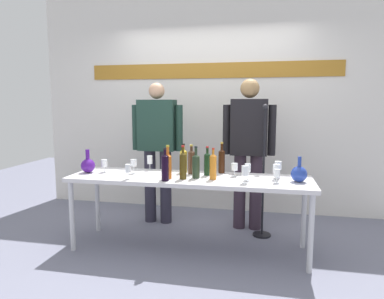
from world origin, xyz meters
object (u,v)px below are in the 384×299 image
object	(u,v)px
wine_bottle_8	(183,165)
wine_glass_left_1	(134,163)
decanter_blue_right	(299,174)
wine_glass_left_2	(128,169)
display_table	(189,183)
wine_bottle_1	(191,161)
microphone_stand	(263,193)
wine_glass_right_5	(245,171)
wine_glass_right_4	(234,167)
wine_glass_right_3	(248,168)
wine_glass_right_1	(278,166)
presenter_left	(157,143)
wine_bottle_3	(213,166)
wine_glass_left_0	(150,160)
wine_glass_right_0	(276,169)
wine_glass_right_2	(277,173)
decanter_blue_left	(88,165)
wine_bottle_2	(184,160)
wine_glass_left_3	(104,164)
presenter_right	(249,144)
wine_bottle_7	(168,165)
wine_bottle_5	(207,163)
wine_bottle_0	(196,165)
wine_bottle_6	(222,160)

from	to	relation	value
wine_bottle_8	wine_glass_left_1	xyz separation A→B (m)	(-0.56, 0.16, -0.03)
decanter_blue_right	wine_glass_left_2	xyz separation A→B (m)	(-1.59, -0.21, 0.02)
display_table	wine_bottle_8	bearing A→B (deg)	-107.46
wine_bottle_1	microphone_stand	distance (m)	0.91
wine_glass_right_5	wine_glass_right_4	bearing A→B (deg)	113.06
wine_glass_left_2	wine_glass_right_3	xyz separation A→B (m)	(1.12, 0.19, 0.01)
wine_glass_left_1	wine_glass_left_2	world-z (taller)	wine_glass_left_1
wine_glass_right_1	presenter_left	bearing A→B (deg)	157.89
wine_bottle_1	wine_bottle_3	xyz separation A→B (m)	(0.26, -0.21, -0.00)
wine_glass_left_0	wine_glass_right_0	distance (m)	1.35
wine_glass_left_2	microphone_stand	world-z (taller)	microphone_stand
wine_glass_right_2	wine_glass_right_4	world-z (taller)	wine_glass_right_4
wine_glass_right_3	microphone_stand	distance (m)	0.68
decanter_blue_left	wine_glass_left_2	distance (m)	0.57
wine_bottle_2	wine_glass_left_3	world-z (taller)	wine_bottle_2
decanter_blue_right	wine_glass_right_2	world-z (taller)	decanter_blue_right
wine_glass_left_1	wine_bottle_8	bearing A→B (deg)	-15.77
presenter_right	display_table	bearing A→B (deg)	-127.40
wine_bottle_1	wine_glass_right_4	xyz separation A→B (m)	(0.45, -0.03, -0.04)
wine_glass_left_1	wine_glass_right_1	world-z (taller)	wine_glass_right_1
wine_bottle_7	wine_glass_right_3	xyz separation A→B (m)	(0.76, 0.08, -0.02)
wine_glass_left_1	wine_bottle_5	bearing A→B (deg)	4.80
wine_bottle_1	wine_glass_right_2	world-z (taller)	wine_bottle_1
wine_bottle_5	wine_bottle_8	distance (m)	0.30
wine_glass_left_1	wine_glass_right_5	size ratio (longest dim) A/B	0.90
decanter_blue_right	wine_glass_right_4	size ratio (longest dim) A/B	1.79
wine_bottle_3	wine_glass_left_0	distance (m)	0.81
decanter_blue_left	wine_bottle_2	bearing A→B (deg)	12.22
wine_bottle_0	microphone_stand	bearing A→B (deg)	40.36
decanter_blue_left	wine_glass_left_3	size ratio (longest dim) A/B	1.81
wine_glass_left_1	wine_glass_right_0	size ratio (longest dim) A/B	0.99
wine_bottle_8	wine_glass_left_1	world-z (taller)	wine_bottle_8
wine_bottle_0	wine_glass_left_3	distance (m)	1.00
wine_bottle_5	wine_glass_left_0	world-z (taller)	wine_bottle_5
wine_bottle_0	wine_glass_right_3	distance (m)	0.50
wine_bottle_5	wine_glass_right_0	world-z (taller)	wine_bottle_5
wine_glass_left_1	decanter_blue_left	bearing A→B (deg)	-172.61
wine_glass_right_2	wine_glass_right_5	size ratio (longest dim) A/B	0.79
wine_bottle_0	wine_glass_left_1	bearing A→B (deg)	172.50
decanter_blue_right	wine_glass_right_3	bearing A→B (deg)	-177.54
wine_glass_right_0	wine_glass_left_3	bearing A→B (deg)	-179.76
presenter_left	wine_bottle_0	bearing A→B (deg)	-50.38
wine_glass_right_1	wine_bottle_6	bearing A→B (deg)	169.47
wine_glass_right_2	decanter_blue_left	bearing A→B (deg)	177.59
decanter_blue_right	wine_bottle_6	bearing A→B (deg)	160.57
wine_glass_right_5	wine_bottle_1	bearing A→B (deg)	150.95
wine_glass_right_5	microphone_stand	xyz separation A→B (m)	(0.17, 0.68, -0.38)
decanter_blue_right	wine_glass_left_3	world-z (taller)	decanter_blue_right
presenter_right	presenter_left	bearing A→B (deg)	180.00
wine_bottle_0	wine_glass_right_0	bearing A→B (deg)	6.54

